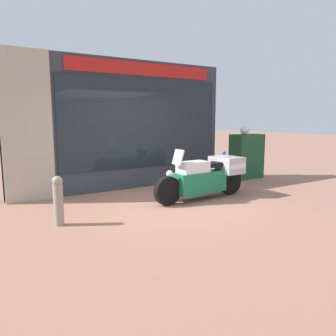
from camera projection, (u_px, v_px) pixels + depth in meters
The scene contains 7 objects.
ground_plane at pixel (164, 204), 6.93m from camera, with size 60.00×60.00×0.00m, color #9E6B56.
shop_building at pixel (107, 125), 8.14m from camera, with size 5.71×0.55×3.26m.
window_display at pixel (139, 168), 8.80m from camera, with size 4.22×0.30×2.08m.
paramedic_motorcycle at pixel (208, 175), 7.41m from camera, with size 2.44×0.75×1.16m.
utility_cabinet at pixel (246, 156), 9.91m from camera, with size 0.96×0.55×1.33m, color #1E4C2D.
white_helmet at pixel (244, 130), 9.74m from camera, with size 0.26×0.26×0.26m, color white.
street_bollard at pixel (58, 200), 5.53m from camera, with size 0.17×0.17×0.86m.
Camera 1 is at (-3.46, -5.78, 1.82)m, focal length 35.00 mm.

